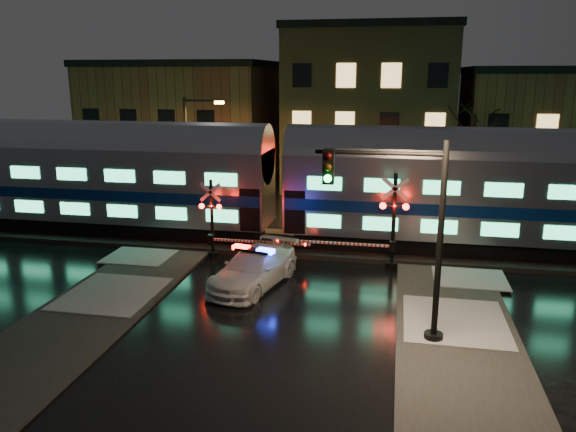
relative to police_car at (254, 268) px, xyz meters
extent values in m
plane|color=black|center=(1.32, 0.76, -0.76)|extent=(120.00, 120.00, 0.00)
cube|color=black|center=(1.32, 5.76, -0.64)|extent=(90.00, 4.20, 0.24)
cube|color=#2D2D2D|center=(-5.18, -5.24, -0.70)|extent=(4.00, 20.00, 0.12)
cube|color=#2D2D2D|center=(7.82, -5.24, -0.70)|extent=(4.00, 20.00, 0.12)
cube|color=brown|center=(-11.68, 22.76, 3.74)|extent=(14.00, 10.00, 9.00)
cube|color=brown|center=(3.32, 23.26, 4.99)|extent=(12.00, 11.00, 11.50)
cube|color=brown|center=(16.32, 22.76, 3.49)|extent=(12.00, 10.00, 8.50)
cube|color=black|center=(-13.17, 5.76, -0.12)|extent=(24.00, 2.40, 0.80)
cube|color=#B7BAC1|center=(-13.17, 5.76, 2.18)|extent=(25.00, 3.05, 3.80)
cube|color=navy|center=(-13.17, 5.76, 1.78)|extent=(24.75, 3.09, 0.55)
cube|color=#40F5A5|center=(-13.17, 4.21, 1.03)|extent=(21.00, 0.05, 0.62)
cube|color=#40F5A5|center=(-13.17, 4.21, 2.83)|extent=(21.00, 0.05, 0.62)
cylinder|color=#B7BAC1|center=(-13.17, 5.76, 3.88)|extent=(25.00, 3.05, 3.05)
cube|color=black|center=(12.83, 5.76, -0.12)|extent=(24.00, 2.40, 0.80)
cube|color=#B7BAC1|center=(12.83, 5.76, 2.18)|extent=(25.00, 3.05, 3.80)
cube|color=navy|center=(12.83, 5.76, 1.78)|extent=(24.75, 3.09, 0.55)
cube|color=#40F5A5|center=(12.83, 4.21, 1.03)|extent=(21.00, 0.05, 0.62)
cube|color=#40F5A5|center=(12.83, 4.21, 2.83)|extent=(21.00, 0.05, 0.62)
cylinder|color=#B7BAC1|center=(12.83, 5.76, 3.88)|extent=(25.00, 3.05, 3.05)
imported|color=silver|center=(0.00, 0.00, -0.01)|extent=(3.29, 5.51, 1.50)
cube|color=black|center=(0.00, 0.00, 0.78)|extent=(1.61, 0.77, 0.10)
cube|color=#FF0C05|center=(-0.54, 0.14, 0.82)|extent=(0.75, 0.51, 0.17)
cube|color=#1426FF|center=(0.54, -0.14, 0.82)|extent=(0.75, 0.51, 0.17)
cylinder|color=black|center=(5.55, 3.16, -0.59)|extent=(0.54, 0.54, 0.33)
cylinder|color=black|center=(5.55, 3.16, 1.42)|extent=(0.17, 0.17, 4.35)
sphere|color=#FF0C05|center=(5.06, 2.98, 2.18)|extent=(0.28, 0.28, 0.28)
sphere|color=#FF0C05|center=(6.04, 2.98, 2.18)|extent=(0.28, 0.28, 0.28)
cube|color=white|center=(2.83, 2.91, 0.39)|extent=(5.44, 0.10, 0.10)
cube|color=black|center=(5.55, 2.91, 0.39)|extent=(0.25, 0.30, 0.45)
cylinder|color=black|center=(-2.82, 3.16, -0.61)|extent=(0.47, 0.47, 0.28)
cylinder|color=black|center=(-2.82, 3.16, 1.13)|extent=(0.15, 0.15, 3.77)
sphere|color=#FF0C05|center=(-3.24, 2.98, 1.79)|extent=(0.25, 0.25, 0.25)
sphere|color=#FF0C05|center=(-2.39, 2.98, 1.79)|extent=(0.25, 0.25, 0.25)
cube|color=white|center=(-0.46, 2.91, 0.23)|extent=(4.72, 0.10, 0.10)
cube|color=black|center=(-2.82, 2.91, 0.23)|extent=(0.25, 0.30, 0.45)
cylinder|color=black|center=(7.01, -3.77, -0.59)|extent=(0.61, 0.61, 0.33)
cylinder|color=black|center=(7.01, -3.77, 2.54)|extent=(0.20, 0.20, 6.59)
cylinder|color=black|center=(5.03, -3.77, 5.39)|extent=(3.95, 0.13, 0.13)
cube|color=black|center=(3.49, -3.92, 4.95)|extent=(0.35, 0.31, 1.10)
sphere|color=#0CFF3F|center=(3.49, -4.08, 4.60)|extent=(0.24, 0.24, 0.24)
cylinder|color=black|center=(-6.51, 9.76, 2.85)|extent=(0.18, 0.18, 7.21)
cylinder|color=black|center=(-5.43, 9.76, 6.27)|extent=(2.16, 0.11, 0.11)
cube|color=orange|center=(-4.44, 9.76, 6.18)|extent=(0.50, 0.25, 0.16)
camera|label=1|loc=(5.59, -21.09, 7.75)|focal=35.00mm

